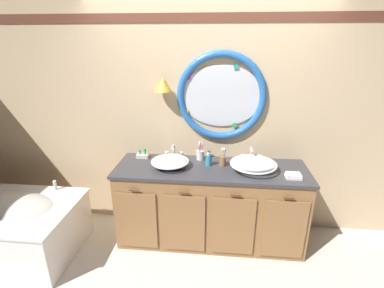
# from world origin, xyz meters

# --- Properties ---
(ground_plane) EXTENTS (14.00, 14.00, 0.00)m
(ground_plane) POSITION_xyz_m (0.00, 0.00, 0.00)
(ground_plane) COLOR silver
(back_wall_assembly) EXTENTS (6.40, 0.26, 2.60)m
(back_wall_assembly) POSITION_xyz_m (0.01, 0.59, 1.32)
(back_wall_assembly) COLOR #D6B78E
(back_wall_assembly) RESTS_ON ground_plane
(vanity_counter) EXTENTS (1.99, 0.66, 0.87)m
(vanity_counter) POSITION_xyz_m (0.08, 0.24, 0.44)
(vanity_counter) COLOR olive
(vanity_counter) RESTS_ON ground_plane
(bathtub) EXTENTS (1.58, 0.91, 0.65)m
(bathtub) POSITION_xyz_m (-2.08, -0.19, 0.33)
(bathtub) COLOR white
(bathtub) RESTS_ON ground_plane
(sink_basin_left) EXTENTS (0.39, 0.39, 0.12)m
(sink_basin_left) POSITION_xyz_m (-0.35, 0.22, 0.93)
(sink_basin_left) COLOR white
(sink_basin_left) RESTS_ON vanity_counter
(sink_basin_right) EXTENTS (0.47, 0.47, 0.13)m
(sink_basin_right) POSITION_xyz_m (0.51, 0.22, 0.94)
(sink_basin_right) COLOR white
(sink_basin_right) RESTS_ON vanity_counter
(faucet_set_left) EXTENTS (0.22, 0.13, 0.16)m
(faucet_set_left) POSITION_xyz_m (-0.35, 0.47, 0.93)
(faucet_set_left) COLOR silver
(faucet_set_left) RESTS_ON vanity_counter
(faucet_set_right) EXTENTS (0.23, 0.14, 0.16)m
(faucet_set_right) POSITION_xyz_m (0.51, 0.47, 0.93)
(faucet_set_right) COLOR silver
(faucet_set_right) RESTS_ON vanity_counter
(toothbrush_holder_left) EXTENTS (0.09, 0.09, 0.22)m
(toothbrush_holder_left) POSITION_xyz_m (-0.05, 0.44, 0.93)
(toothbrush_holder_left) COLOR white
(toothbrush_holder_left) RESTS_ON vanity_counter
(toothbrush_holder_right) EXTENTS (0.08, 0.08, 0.20)m
(toothbrush_holder_right) POSITION_xyz_m (0.20, 0.30, 0.93)
(toothbrush_holder_right) COLOR #996647
(toothbrush_holder_right) RESTS_ON vanity_counter
(soap_dispenser) EXTENTS (0.06, 0.07, 0.15)m
(soap_dispenser) POSITION_xyz_m (0.05, 0.30, 0.93)
(soap_dispenser) COLOR #388EBC
(soap_dispenser) RESTS_ON vanity_counter
(folded_hand_towel) EXTENTS (0.15, 0.12, 0.04)m
(folded_hand_towel) POSITION_xyz_m (0.87, 0.08, 0.89)
(folded_hand_towel) COLOR white
(folded_hand_towel) RESTS_ON vanity_counter
(toiletry_basket) EXTENTS (0.13, 0.08, 0.11)m
(toiletry_basket) POSITION_xyz_m (-0.70, 0.43, 0.90)
(toiletry_basket) COLOR beige
(toiletry_basket) RESTS_ON vanity_counter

